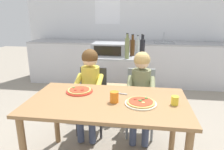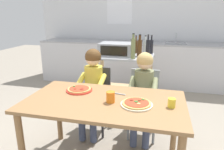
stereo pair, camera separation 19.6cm
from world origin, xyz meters
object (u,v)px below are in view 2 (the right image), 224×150
object	(u,v)px
toaster_oven	(116,49)
pizza_plate_cream	(137,104)
bottle_slim_sauce	(148,50)
bottle_tall_green_wine	(151,46)
dining_chair_left	(96,94)
bottle_clear_vinegar	(133,48)
pizza_plate_red_rimmed	(79,89)
child_in_yellow_shirt	(92,82)
bottle_dark_olive_oil	(136,47)
child_in_olive_shirt	(143,87)
serving_spoon	(119,94)
kitchen_island_cart	(123,73)
bottle_brown_beer	(140,47)
bottle_squat_spirits	(145,47)
dining_chair_right	(144,98)
drinking_cup_yellow	(172,103)
drinking_cup_orange	(111,97)
dining_table	(104,109)

from	to	relation	value
toaster_oven	pizza_plate_cream	distance (m)	1.56
bottle_slim_sauce	pizza_plate_cream	size ratio (longest dim) A/B	1.26
bottle_tall_green_wine	dining_chair_left	bearing A→B (deg)	-122.74
bottle_clear_vinegar	pizza_plate_red_rimmed	bearing A→B (deg)	-111.11
bottle_tall_green_wine	bottle_clear_vinegar	world-z (taller)	bottle_clear_vinegar
toaster_oven	child_in_yellow_shirt	xyz separation A→B (m)	(-0.11, -0.84, -0.27)
bottle_dark_olive_oil	child_in_olive_shirt	distance (m)	1.13
bottle_dark_olive_oil	serving_spoon	world-z (taller)	bottle_dark_olive_oil
kitchen_island_cart	bottle_brown_beer	xyz separation A→B (m)	(0.25, 0.01, 0.42)
bottle_squat_spirits	bottle_dark_olive_oil	world-z (taller)	bottle_squat_spirits
dining_chair_right	pizza_plate_red_rimmed	size ratio (longest dim) A/B	3.06
serving_spoon	toaster_oven	bearing A→B (deg)	103.58
bottle_tall_green_wine	dining_chair_left	xyz separation A→B (m)	(-0.62, -0.97, -0.50)
pizza_plate_red_rimmed	serving_spoon	bearing A→B (deg)	-0.61
child_in_yellow_shirt	bottle_brown_beer	bearing A→B (deg)	61.31
bottle_squat_spirits	drinking_cup_yellow	xyz separation A→B (m)	(0.36, -1.56, -0.21)
bottle_brown_beer	bottle_slim_sauce	bearing A→B (deg)	-60.40
bottle_brown_beer	pizza_plate_cream	world-z (taller)	bottle_brown_beer
toaster_oven	drinking_cup_orange	distance (m)	1.49
child_in_olive_shirt	serving_spoon	size ratio (longest dim) A/B	7.44
bottle_dark_olive_oil	bottle_slim_sauce	world-z (taller)	bottle_slim_sauce
bottle_dark_olive_oil	drinking_cup_orange	world-z (taller)	bottle_dark_olive_oil
dining_chair_left	drinking_cup_orange	size ratio (longest dim) A/B	8.26
child_in_yellow_shirt	drinking_cup_yellow	xyz separation A→B (m)	(0.90, -0.59, 0.08)
dining_chair_right	serving_spoon	world-z (taller)	dining_chair_right
child_in_olive_shirt	child_in_yellow_shirt	bearing A→B (deg)	-177.95
kitchen_island_cart	bottle_slim_sauce	bearing A→B (deg)	-31.53
dining_chair_left	bottle_clear_vinegar	bearing A→B (deg)	51.90
toaster_oven	bottle_brown_beer	size ratio (longest dim) A/B	1.55
child_in_olive_shirt	pizza_plate_cream	size ratio (longest dim) A/B	3.77
pizza_plate_red_rimmed	drinking_cup_yellow	bearing A→B (deg)	-11.61
bottle_squat_spirits	bottle_tall_green_wine	bearing A→B (deg)	53.93
drinking_cup_orange	dining_chair_right	bearing A→B (deg)	72.82
dining_chair_right	drinking_cup_orange	world-z (taller)	drinking_cup_orange
bottle_brown_beer	serving_spoon	bearing A→B (deg)	-92.32
child_in_yellow_shirt	drinking_cup_yellow	world-z (taller)	child_in_yellow_shirt
child_in_olive_shirt	pizza_plate_red_rimmed	xyz separation A→B (m)	(-0.61, -0.43, 0.07)
bottle_slim_sauce	bottle_brown_beer	world-z (taller)	bottle_slim_sauce
pizza_plate_red_rimmed	toaster_oven	bearing A→B (deg)	84.92
dining_chair_right	drinking_cup_orange	xyz separation A→B (m)	(-0.23, -0.75, 0.29)
toaster_oven	drinking_cup_orange	xyz separation A→B (m)	(0.27, -1.45, -0.18)
bottle_dark_olive_oil	drinking_cup_yellow	xyz separation A→B (m)	(0.52, -1.67, -0.20)
dining_chair_left	pizza_plate_red_rimmed	xyz separation A→B (m)	(-0.00, -0.52, 0.26)
dining_chair_left	dining_chair_right	size ratio (longest dim) A/B	1.00
kitchen_island_cart	serving_spoon	xyz separation A→B (m)	(0.19, -1.25, 0.16)
child_in_olive_shirt	pizza_plate_red_rimmed	world-z (taller)	child_in_olive_shirt
kitchen_island_cart	pizza_plate_red_rimmed	size ratio (longest dim) A/B	3.44
bottle_squat_spirits	dining_table	world-z (taller)	bottle_squat_spirits
toaster_oven	child_in_olive_shirt	world-z (taller)	child_in_olive_shirt
toaster_oven	bottle_tall_green_wine	world-z (taller)	bottle_tall_green_wine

